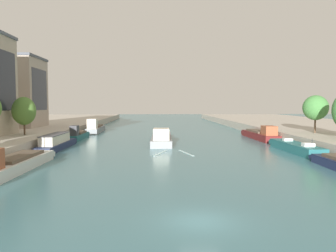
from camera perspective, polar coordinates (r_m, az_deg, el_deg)
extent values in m
plane|color=#42757F|center=(20.68, 5.60, -16.11)|extent=(400.00, 400.00, 0.00)
cube|color=#B7AD9E|center=(84.82, 26.33, -0.63)|extent=(36.00, 170.00, 1.90)
cube|color=gray|center=(60.60, -1.11, -2.27)|extent=(3.95, 18.54, 1.09)
cube|color=gray|center=(70.12, -1.05, -1.34)|extent=(3.30, 1.32, 0.91)
cube|color=gray|center=(60.54, -1.11, -1.73)|extent=(4.02, 18.54, 0.06)
cube|color=beige|center=(54.21, -1.17, -1.40)|extent=(2.68, 3.76, 1.81)
cube|color=black|center=(56.03, -1.15, -0.95)|extent=(2.06, 0.09, 0.51)
cube|color=brown|center=(62.36, -1.10, -1.37)|extent=(2.95, 9.67, 0.36)
cylinder|color=#232328|center=(54.97, -0.62, -1.69)|extent=(0.07, 0.07, 1.10)
cube|color=silver|center=(47.40, 3.12, -4.66)|extent=(1.84, 5.90, 0.03)
cube|color=silver|center=(47.30, -1.25, -4.67)|extent=(2.16, 5.83, 0.03)
cube|color=silver|center=(38.05, -25.43, -6.35)|extent=(3.87, 15.85, 1.09)
cube|color=silver|center=(45.50, -21.02, -4.46)|extent=(3.19, 1.34, 0.91)
cube|color=silver|center=(37.96, -25.46, -5.49)|extent=(3.94, 15.85, 0.06)
cube|color=brown|center=(39.34, -24.49, -4.83)|extent=(2.87, 8.27, 0.36)
cube|color=#1E284C|center=(54.21, -18.68, -3.30)|extent=(2.72, 13.85, 0.93)
cube|color=#1E284C|center=(61.12, -16.65, -2.37)|extent=(2.38, 1.24, 0.83)
cube|color=#1E284C|center=(54.16, -18.69, -2.78)|extent=(2.77, 13.86, 0.06)
cube|color=beige|center=(53.43, -18.93, -2.12)|extent=(2.19, 8.87, 1.34)
cube|color=#4C4C51|center=(53.36, -18.95, -1.36)|extent=(2.34, 9.14, 0.08)
cylinder|color=#232328|center=(50.06, -19.72, -2.67)|extent=(0.07, 0.07, 1.10)
cube|color=#23666B|center=(68.28, -15.12, -1.76)|extent=(1.87, 10.49, 0.97)
cube|color=#23666B|center=(73.69, -14.12, -1.26)|extent=(1.71, 1.22, 0.85)
cube|color=#23666B|center=(68.23, -15.13, -1.33)|extent=(1.91, 10.49, 0.06)
cube|color=#38383D|center=(64.70, -15.87, -0.76)|extent=(1.36, 2.11, 1.89)
cube|color=black|center=(65.70, -15.65, -0.44)|extent=(1.07, 0.04, 0.53)
cube|color=brown|center=(69.23, -14.93, -1.08)|extent=(1.44, 5.46, 0.36)
cylinder|color=#232328|center=(65.07, -15.55, -1.08)|extent=(0.07, 0.07, 1.10)
cube|color=gray|center=(83.55, -12.38, -0.62)|extent=(3.14, 14.88, 1.21)
cube|color=gray|center=(91.20, -11.65, -0.16)|extent=(2.65, 1.32, 0.97)
cube|color=gray|center=(83.51, -12.38, -0.18)|extent=(3.19, 14.88, 0.06)
cube|color=beige|center=(78.47, -12.95, 0.39)|extent=(2.14, 3.01, 2.24)
cube|color=black|center=(79.92, -12.78, 0.70)|extent=(1.65, 0.07, 0.63)
cube|color=brown|center=(84.95, -12.23, 0.03)|extent=(2.35, 7.75, 0.36)
cylinder|color=#232328|center=(79.02, -12.57, 0.01)|extent=(0.07, 0.07, 1.10)
cube|color=#1E284C|center=(44.71, 25.04, -4.83)|extent=(2.80, 1.27, 0.83)
cube|color=#23666B|center=(51.83, 21.21, -3.52)|extent=(2.87, 13.37, 1.22)
cube|color=#23666B|center=(58.23, 18.37, -2.54)|extent=(2.55, 1.29, 0.98)
cube|color=#23666B|center=(51.75, 21.23, -2.82)|extent=(2.92, 13.37, 0.06)
cube|color=white|center=(54.39, 19.96, -2.23)|extent=(1.35, 0.92, 0.40)
cube|color=white|center=(48.37, 23.06, -3.00)|extent=(1.48, 1.12, 0.48)
cylinder|color=#232328|center=(48.27, 23.64, -2.66)|extent=(0.07, 0.07, 1.10)
cube|color=maroon|center=(68.52, 15.55, -1.66)|extent=(3.17, 15.26, 1.19)
cube|color=maroon|center=(76.06, 13.64, -1.00)|extent=(2.80, 1.29, 0.96)
cube|color=maroon|center=(68.47, 15.56, -1.14)|extent=(3.22, 15.26, 0.06)
cube|color=#9E5133|center=(63.53, 17.07, -0.75)|extent=(2.24, 3.08, 1.71)
cube|color=black|center=(64.95, 16.61, -0.42)|extent=(1.76, 0.06, 0.48)
cube|color=brown|center=(69.89, 15.17, -0.86)|extent=(2.41, 7.95, 0.36)
cylinder|color=#232328|center=(64.28, 17.25, -0.97)|extent=(0.07, 0.07, 1.10)
cylinder|color=brown|center=(59.78, -23.57, -0.10)|extent=(0.29, 0.29, 2.65)
ellipsoid|color=#568438|center=(59.67, -23.64, 2.40)|extent=(3.83, 3.83, 4.67)
cylinder|color=brown|center=(63.18, 24.08, 0.35)|extent=(0.30, 0.30, 3.25)
ellipsoid|color=#427F3D|center=(63.09, 24.15, 2.91)|extent=(4.32, 4.32, 4.34)
cube|color=#232833|center=(59.76, -26.36, 7.06)|extent=(0.04, 8.11, 9.68)
cube|color=#A89989|center=(80.47, -25.56, 5.17)|extent=(12.65, 11.45, 14.93)
cube|color=#4C515B|center=(81.06, -25.72, 10.62)|extent=(13.03, 11.79, 0.50)
cube|color=#232833|center=(78.21, -21.28, 5.88)|extent=(0.04, 9.16, 8.96)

